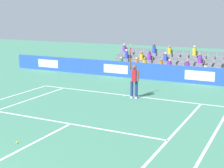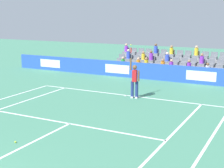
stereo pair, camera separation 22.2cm
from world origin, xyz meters
TOP-DOWN VIEW (x-y plane):
  - line_baseline at (0.00, -11.89)m, footprint 10.97×0.10m
  - line_service at (0.00, -6.40)m, footprint 8.23×0.10m
  - line_centre_service at (0.00, -3.20)m, footprint 0.10×6.40m
  - line_singles_sideline_right at (-4.12, -5.95)m, footprint 0.10×11.89m
  - line_doubles_sideline_right at (-5.49, -5.95)m, footprint 0.10×11.89m
  - line_centre_mark at (0.00, -11.79)m, footprint 0.10×0.20m
  - sponsor_barrier at (0.00, -16.81)m, footprint 23.73×0.22m
  - tennis_player at (-0.62, -11.57)m, footprint 0.53×0.40m
  - stadium_stand at (0.02, -19.11)m, footprint 8.06×2.85m
  - loose_tennis_ball at (0.49, -3.80)m, footprint 0.07×0.07m

SIDE VIEW (x-z plane):
  - line_baseline at x=0.00m, z-range 0.00..0.01m
  - line_service at x=0.00m, z-range 0.00..0.01m
  - line_centre_service at x=0.00m, z-range 0.00..0.01m
  - line_singles_sideline_right at x=-4.12m, z-range 0.00..0.01m
  - line_doubles_sideline_right at x=-5.49m, z-range 0.00..0.01m
  - line_centre_mark at x=0.00m, z-range 0.00..0.01m
  - loose_tennis_ball at x=0.49m, z-range 0.00..0.07m
  - sponsor_barrier at x=0.00m, z-range 0.00..1.10m
  - stadium_stand at x=0.02m, z-range -0.54..1.65m
  - tennis_player at x=-0.62m, z-range -0.43..2.42m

